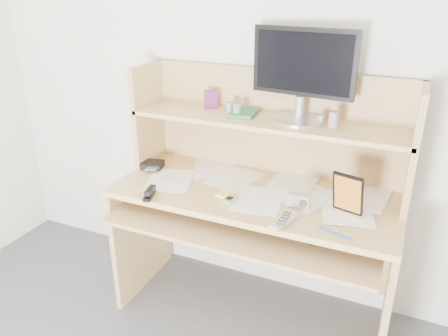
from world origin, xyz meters
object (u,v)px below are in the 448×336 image
at_px(tv_remote, 284,221).
at_px(game_case, 348,194).
at_px(monitor, 303,72).
at_px(desk, 259,195).
at_px(keyboard, 280,222).

bearing_deg(tv_remote, game_case, 55.83).
bearing_deg(monitor, tv_remote, -73.51).
bearing_deg(game_case, tv_remote, -124.48).
bearing_deg(desk, monitor, 36.98).
bearing_deg(tv_remote, desk, 140.78).
distance_m(game_case, monitor, 0.60).
bearing_deg(tv_remote, keyboard, 127.76).
bearing_deg(desk, game_case, -16.04).
xyz_separation_m(keyboard, game_case, (0.28, 0.04, 0.19)).
bearing_deg(keyboard, monitor, 103.91).
relative_size(keyboard, monitor, 0.85).
bearing_deg(game_case, keyboard, -155.42).
distance_m(desk, keyboard, 0.24).
relative_size(keyboard, game_case, 2.23).
bearing_deg(desk, keyboard, -46.71).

